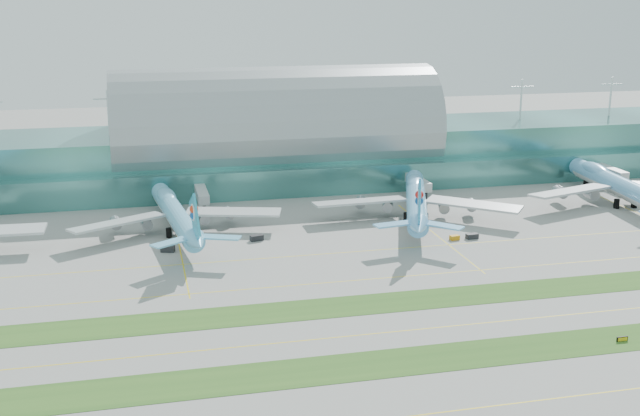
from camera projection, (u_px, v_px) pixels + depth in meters
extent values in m
plane|color=gray|center=(374.00, 307.00, 183.34)|extent=(700.00, 700.00, 0.00)
cube|color=#3D7A75|center=(275.00, 155.00, 302.90)|extent=(340.00, 42.00, 20.00)
cube|color=#3D7A75|center=(287.00, 182.00, 281.66)|extent=(340.00, 8.00, 10.00)
ellipsoid|color=#9EA5A8|center=(275.00, 129.00, 300.28)|extent=(340.00, 46.20, 16.17)
cylinder|color=white|center=(274.00, 107.00, 298.17)|extent=(0.80, 0.80, 16.00)
cube|color=#B2B7B7|center=(201.00, 193.00, 264.42)|extent=(3.50, 22.00, 3.00)
cylinder|color=black|center=(204.00, 211.00, 255.94)|extent=(1.00, 1.00, 4.00)
cube|color=#B2B7B7|center=(416.00, 181.00, 280.79)|extent=(3.50, 22.00, 3.00)
cylinder|color=black|center=(426.00, 198.00, 272.31)|extent=(1.00, 1.00, 4.00)
cube|color=#B2B7B7|center=(608.00, 171.00, 297.16)|extent=(3.50, 22.00, 3.00)
cylinder|color=black|center=(622.00, 186.00, 288.68)|extent=(1.00, 1.00, 4.00)
cube|color=#2D591E|center=(416.00, 360.00, 157.01)|extent=(420.00, 12.00, 0.08)
cube|color=#2D591E|center=(372.00, 304.00, 185.21)|extent=(420.00, 12.00, 0.08)
cube|color=yellow|center=(455.00, 411.00, 138.22)|extent=(420.00, 0.35, 0.01)
cube|color=yellow|center=(393.00, 332.00, 170.18)|extent=(420.00, 0.35, 0.01)
cube|color=yellow|center=(353.00, 280.00, 200.26)|extent=(420.00, 0.35, 0.01)
cube|color=yellow|center=(332.00, 253.00, 220.93)|extent=(420.00, 0.35, 0.01)
cylinder|color=#68BCE5|center=(176.00, 214.00, 238.06)|extent=(12.48, 59.21, 5.89)
ellipsoid|color=#68BCE5|center=(167.00, 196.00, 252.64)|extent=(7.58, 18.43, 4.20)
cone|color=#68BCE5|center=(159.00, 190.00, 266.92)|extent=(6.39, 5.38, 5.89)
cone|color=#68BCE5|center=(197.00, 243.00, 207.51)|extent=(6.52, 9.13, 5.60)
cube|color=silver|center=(118.00, 223.00, 230.91)|extent=(28.48, 19.88, 1.16)
cylinder|color=gray|center=(131.00, 223.00, 237.48)|extent=(3.80, 5.56, 3.23)
cube|color=silver|center=(233.00, 212.00, 241.95)|extent=(29.39, 14.54, 1.16)
cylinder|color=gray|center=(216.00, 215.00, 245.76)|extent=(3.80, 5.56, 3.23)
cube|color=#2CA1C6|center=(195.00, 219.00, 207.66)|extent=(1.97, 12.48, 13.70)
cylinder|color=white|center=(194.00, 212.00, 208.15)|extent=(1.36, 4.63, 4.56)
cylinder|color=black|center=(165.00, 210.00, 259.57)|extent=(1.71, 1.71, 2.85)
cylinder|color=black|center=(169.00, 233.00, 234.83)|extent=(1.71, 1.71, 2.85)
cylinder|color=black|center=(188.00, 231.00, 236.67)|extent=(1.71, 1.71, 2.85)
cylinder|color=#6EBAF2|center=(416.00, 200.00, 253.08)|extent=(25.34, 60.03, 6.13)
ellipsoid|color=#6EBAF2|center=(415.00, 182.00, 269.12)|extent=(11.46, 19.51, 4.37)
cone|color=#6EBAF2|center=(414.00, 177.00, 284.78)|extent=(7.38, 6.64, 6.13)
cone|color=#6EBAF2|center=(419.00, 228.00, 219.55)|extent=(8.35, 10.29, 5.82)
cube|color=silver|center=(359.00, 202.00, 252.94)|extent=(30.04, 9.19, 1.21)
cylinder|color=gray|center=(374.00, 204.00, 258.19)|extent=(4.92, 6.22, 3.36)
cube|color=silver|center=(473.00, 204.00, 249.64)|extent=(27.35, 24.94, 1.21)
cylinder|color=gray|center=(458.00, 206.00, 255.72)|extent=(4.92, 6.22, 3.36)
cube|color=#2B8EC2|center=(419.00, 204.00, 219.81)|extent=(4.70, 12.50, 14.25)
cylinder|color=white|center=(419.00, 198.00, 220.37)|extent=(2.36, 4.78, 4.74)
cylinder|color=black|center=(414.00, 196.00, 276.64)|extent=(1.78, 1.78, 2.96)
cylinder|color=black|center=(406.00, 217.00, 250.75)|extent=(1.78, 1.78, 2.96)
cylinder|color=black|center=(425.00, 218.00, 250.20)|extent=(1.78, 1.78, 2.96)
cylinder|color=#61A5D7|center=(621.00, 186.00, 269.42)|extent=(11.93, 64.88, 6.46)
ellipsoid|color=#61A5D7|center=(596.00, 170.00, 286.22)|extent=(7.78, 20.08, 4.60)
cone|color=#61A5D7|center=(574.00, 165.00, 302.64)|extent=(6.88, 5.74, 6.46)
cube|color=silver|center=(570.00, 191.00, 264.96)|extent=(32.16, 16.69, 1.27)
cylinder|color=gray|center=(576.00, 193.00, 271.55)|extent=(4.02, 6.01, 3.54)
cylinder|color=black|center=(586.00, 183.00, 294.11)|extent=(1.87, 1.87, 3.12)
cylinder|color=black|center=(617.00, 204.00, 266.27)|extent=(1.87, 1.87, 3.12)
cylinder|color=black|center=(634.00, 203.00, 267.13)|extent=(1.87, 1.87, 3.12)
cube|color=black|center=(168.00, 249.00, 222.15)|extent=(4.20, 3.12, 1.68)
cube|color=black|center=(257.00, 238.00, 231.95)|extent=(4.09, 2.70, 1.66)
cube|color=orange|center=(455.00, 238.00, 232.76)|extent=(2.93, 1.99, 1.34)
cube|color=black|center=(472.00, 236.00, 233.86)|extent=(3.70, 2.24, 1.51)
cube|color=black|center=(622.00, 339.00, 165.40)|extent=(2.52, 0.25, 1.07)
cube|color=gold|center=(623.00, 339.00, 165.24)|extent=(2.13, 0.04, 0.78)
cylinder|color=black|center=(618.00, 341.00, 165.29)|extent=(0.12, 0.12, 0.48)
cylinder|color=black|center=(626.00, 340.00, 165.67)|extent=(0.12, 0.12, 0.48)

